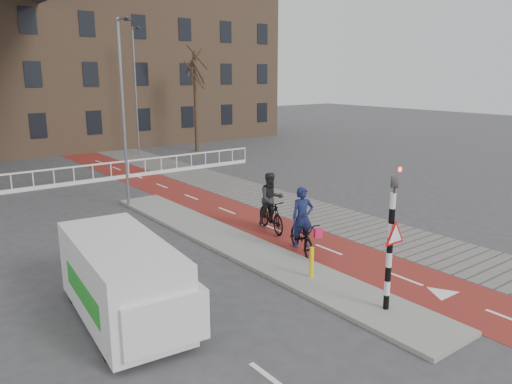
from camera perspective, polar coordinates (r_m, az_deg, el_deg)
ground at (r=14.45m, az=9.78°, el=-9.93°), size 120.00×120.00×0.00m
bike_lane at (r=22.78m, az=-6.16°, el=-1.07°), size 2.50×60.00×0.01m
sidewalk at (r=24.30m, az=-0.51°, el=-0.07°), size 3.00×60.00×0.01m
curb_island at (r=16.80m, az=-1.93°, el=-6.12°), size 1.80×16.00×0.12m
traffic_signal at (r=12.11m, az=15.21°, el=-4.81°), size 0.80×0.80×3.68m
bollard at (r=14.10m, az=6.37°, el=-7.98°), size 0.12×0.12×0.87m
cyclist_near at (r=16.06m, az=5.30°, el=-4.54°), size 1.54×2.24×2.18m
cyclist_far at (r=18.21m, az=1.73°, el=-1.75°), size 1.10×2.14×2.18m
van at (r=12.17m, az=-15.14°, el=-9.55°), size 2.23×4.69×1.95m
railing at (r=26.92m, az=-26.13°, el=0.53°), size 28.00×0.10×0.99m
tree_right at (r=37.30m, az=-6.91°, el=10.17°), size 0.26×0.26×7.22m
streetlight_near at (r=21.79m, az=-14.91°, el=8.38°), size 0.12×0.12×7.86m
streetlight_right at (r=36.73m, az=-13.58°, el=11.05°), size 0.12×0.12×8.76m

